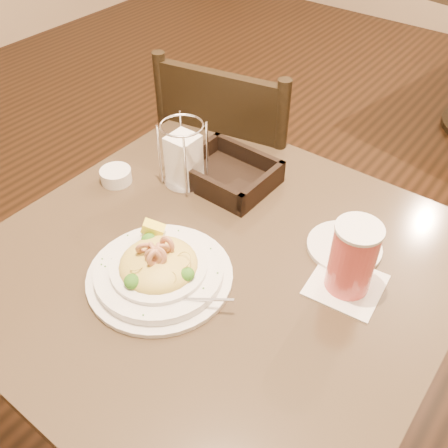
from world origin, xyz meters
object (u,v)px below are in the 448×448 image
Objects in this scene: drink_glass at (352,258)px; side_plate at (344,247)px; pasta_bowl at (159,269)px; butter_ramekin at (116,176)px; dining_chair_near at (237,175)px; bread_basket at (228,175)px; main_table at (219,327)px; napkin_caddy at (184,158)px.

drink_glass is 0.98× the size of side_plate.
butter_ramekin is at bearing 150.73° from pasta_bowl.
dining_chair_near is 0.74m from pasta_bowl.
butter_ramekin is at bearing -143.20° from bread_basket.
side_plate is (0.19, 0.18, 0.24)m from main_table.
butter_ramekin is (-0.60, -0.04, -0.06)m from drink_glass.
side_plate is (0.33, -0.04, -0.02)m from bread_basket.
pasta_bowl is 1.92× the size of napkin_caddy.
drink_glass is at bearing 131.97° from dining_chair_near.
side_plate is at bearing -6.11° from bread_basket.
dining_chair_near is 5.99× the size of side_plate.
dining_chair_near reaches higher than pasta_bowl.
pasta_bowl is 2.00× the size of side_plate.
bread_basket is at bearing 37.18° from napkin_caddy.
side_plate is (-0.05, 0.09, -0.07)m from drink_glass.
drink_glass reaches higher than side_plate.
pasta_bowl is at bearing -117.27° from main_table.
dining_chair_near is 0.78m from drink_glass.
bread_basket is at bearing 161.84° from drink_glass.
bread_basket is (-0.38, 0.12, -0.05)m from drink_glass.
drink_glass is at bearing 3.62° from butter_ramekin.
main_table is 5.79× the size of side_plate.
dining_chair_near is at bearing 106.03° from napkin_caddy.
butter_ramekin is (-0.13, -0.10, -0.05)m from napkin_caddy.
main_table is at bearing -34.89° from napkin_caddy.
butter_ramekin is (-0.55, -0.13, 0.01)m from side_plate.
drink_glass is at bearing 34.32° from pasta_bowl.
dining_chair_near reaches higher than butter_ramekin.
drink_glass reaches higher than bread_basket.
bread_basket is at bearing 110.78° from dining_chair_near.
dining_chair_near reaches higher than main_table.
drink_glass reaches higher than butter_ramekin.
dining_chair_near is at bearing 122.17° from main_table.
bread_basket is 2.86× the size of butter_ramekin.
drink_glass is 2.03× the size of butter_ramekin.
main_table is 5.57× the size of napkin_caddy.
dining_chair_near reaches higher than bread_basket.
drink_glass is at bearing -7.57° from napkin_caddy.
dining_chair_near reaches higher than napkin_caddy.
napkin_caddy reaches higher than butter_ramekin.
drink_glass is (0.24, 0.09, 0.31)m from main_table.
main_table is at bearing -8.78° from butter_ramekin.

